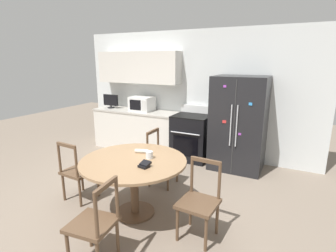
% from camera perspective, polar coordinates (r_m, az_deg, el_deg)
% --- Properties ---
extents(ground_plane, '(14.00, 14.00, 0.00)m').
position_cam_1_polar(ground_plane, '(3.84, -10.64, -17.46)').
color(ground_plane, gray).
extents(back_wall, '(5.20, 0.44, 2.60)m').
position_cam_1_polar(back_wall, '(5.69, 2.35, 8.48)').
color(back_wall, silver).
rests_on(back_wall, ground_plane).
extents(kitchen_counter, '(1.99, 0.64, 0.90)m').
position_cam_1_polar(kitchen_counter, '(6.05, -6.81, -0.76)').
color(kitchen_counter, silver).
rests_on(kitchen_counter, ground_plane).
extents(refrigerator, '(0.95, 0.77, 1.73)m').
position_cam_1_polar(refrigerator, '(4.99, 15.10, 0.53)').
color(refrigerator, black).
rests_on(refrigerator, ground_plane).
extents(oven_range, '(0.72, 0.68, 1.08)m').
position_cam_1_polar(oven_range, '(5.40, 5.18, -2.35)').
color(oven_range, black).
rests_on(oven_range, ground_plane).
extents(microwave, '(0.49, 0.40, 0.31)m').
position_cam_1_polar(microwave, '(5.86, -5.70, 4.84)').
color(microwave, white).
rests_on(microwave, kitchen_counter).
extents(countertop_tv, '(0.39, 0.16, 0.32)m').
position_cam_1_polar(countertop_tv, '(6.31, -12.35, 5.40)').
color(countertop_tv, black).
rests_on(countertop_tv, kitchen_counter).
extents(dining_table, '(1.37, 1.37, 0.76)m').
position_cam_1_polar(dining_table, '(3.45, -7.47, -9.22)').
color(dining_table, '#997551').
rests_on(dining_table, ground_plane).
extents(dining_chair_left, '(0.45, 0.45, 0.90)m').
position_cam_1_polar(dining_chair_left, '(4.05, -18.95, -9.37)').
color(dining_chair_left, brown).
rests_on(dining_chair_left, ground_plane).
extents(dining_chair_right, '(0.44, 0.44, 0.90)m').
position_cam_1_polar(dining_chair_right, '(3.11, 6.81, -16.10)').
color(dining_chair_right, brown).
rests_on(dining_chair_right, ground_plane).
extents(dining_chair_far, '(0.42, 0.42, 0.90)m').
position_cam_1_polar(dining_chair_far, '(4.30, -1.41, -7.17)').
color(dining_chair_far, brown).
rests_on(dining_chair_far, ground_plane).
extents(dining_chair_near, '(0.46, 0.46, 0.90)m').
position_cam_1_polar(dining_chair_near, '(2.84, -15.69, -19.89)').
color(dining_chair_near, brown).
rests_on(dining_chair_near, ground_plane).
extents(candle_glass, '(0.09, 0.09, 0.09)m').
position_cam_1_polar(candle_glass, '(3.42, -4.09, -6.38)').
color(candle_glass, silver).
rests_on(candle_glass, dining_table).
extents(folded_napkin, '(0.19, 0.11, 0.05)m').
position_cam_1_polar(folded_napkin, '(3.63, -5.74, -5.44)').
color(folded_napkin, silver).
rests_on(folded_napkin, dining_table).
extents(wallet, '(0.14, 0.15, 0.07)m').
position_cam_1_polar(wallet, '(3.16, -5.11, -8.42)').
color(wallet, black).
rests_on(wallet, dining_table).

